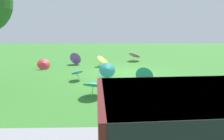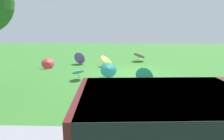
# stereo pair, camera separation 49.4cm
# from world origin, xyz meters

# --- Properties ---
(ground) EXTENTS (40.00, 40.00, 0.00)m
(ground) POSITION_xyz_m (0.00, 0.00, 0.00)
(ground) COLOR #387A2D
(van_dark) EXTENTS (4.70, 2.34, 1.53)m
(van_dark) POSITION_xyz_m (-1.02, 7.68, 0.91)
(van_dark) COLOR #591919
(van_dark) RESTS_ON ground
(parasol_pink_0) EXTENTS (1.23, 1.23, 0.76)m
(parasol_pink_0) POSITION_xyz_m (-1.10, -4.14, 0.47)
(parasol_pink_0) COLOR tan
(parasol_pink_0) RESTS_ON ground
(parasol_yellow_0) EXTENTS (0.99, 1.04, 0.76)m
(parasol_yellow_0) POSITION_xyz_m (1.20, -2.16, 0.44)
(parasol_yellow_0) COLOR tan
(parasol_yellow_0) RESTS_ON ground
(parasol_red_0) EXTENTS (0.96, 0.89, 0.69)m
(parasol_red_0) POSITION_xyz_m (4.79, -1.26, 0.34)
(parasol_red_0) COLOR tan
(parasol_red_0) RESTS_ON ground
(parasol_purple_0) EXTENTS (0.90, 0.83, 0.84)m
(parasol_purple_0) POSITION_xyz_m (3.11, -2.89, 0.42)
(parasol_purple_0) COLOR tan
(parasol_purple_0) RESTS_ON ground
(parasol_blue_1) EXTENTS (0.79, 0.78, 0.58)m
(parasol_blue_1) POSITION_xyz_m (2.43, 1.29, 0.40)
(parasol_blue_1) COLOR tan
(parasol_blue_1) RESTS_ON ground
(parasol_teal_0) EXTENTS (0.86, 0.78, 0.76)m
(parasol_teal_0) POSITION_xyz_m (0.96, 0.67, 0.38)
(parasol_teal_0) COLOR tan
(parasol_teal_0) RESTS_ON ground
(parasol_teal_2) EXTENTS (0.91, 0.89, 0.68)m
(parasol_teal_2) POSITION_xyz_m (1.48, 3.57, 0.46)
(parasol_teal_2) COLOR tan
(parasol_teal_2) RESTS_ON ground
(parasol_teal_3) EXTENTS (0.87, 0.85, 0.82)m
(parasol_teal_3) POSITION_xyz_m (-0.72, 2.02, 0.41)
(parasol_teal_3) COLOR tan
(parasol_teal_3) RESTS_ON ground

